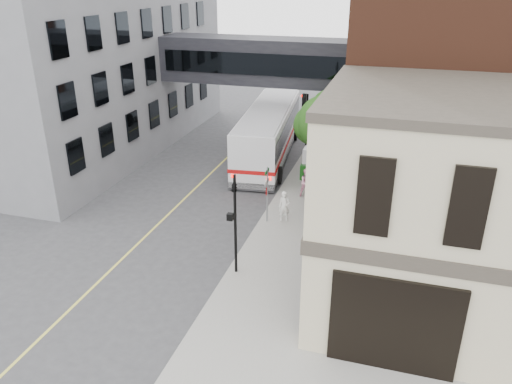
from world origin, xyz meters
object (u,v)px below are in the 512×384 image
Objects in this scene: sandwich_board at (316,256)px; newspaper_box at (304,172)px; pedestrian_b at (307,183)px; pedestrian_a at (284,206)px; bus at (269,131)px; pedestrian_c at (313,169)px.

newspaper_box is at bearing 107.05° from sandwich_board.
pedestrian_b is at bearing 107.04° from sandwich_board.
pedestrian_b is (0.49, 3.41, 0.03)m from pedestrian_a.
bus is 7.17× the size of pedestrian_c.
sandwich_board is at bearing -108.70° from pedestrian_b.
newspaper_box is at bearing -48.34° from bus.
bus is 14.73m from sandwich_board.
bus is 5.78m from pedestrian_c.
pedestrian_a is 0.97× the size of pedestrian_b.
pedestrian_c is 0.87m from newspaper_box.
pedestrian_b is at bearing -57.42° from bus.
pedestrian_c is (3.93, -4.16, -0.87)m from bus.
pedestrian_c reaches higher than pedestrian_a.
bus reaches higher than newspaper_box.
pedestrian_a is at bearing -131.26° from pedestrian_b.
pedestrian_b is at bearing 65.43° from pedestrian_a.
pedestrian_b is at bearing -79.24° from newspaper_box.
sandwich_board is (2.51, -9.74, -0.00)m from newspaper_box.
bus is at bearing 115.98° from sandwich_board.
pedestrian_c is at bearing 68.66° from pedestrian_a.
pedestrian_c reaches higher than newspaper_box.
bus is 13.62× the size of newspaper_box.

